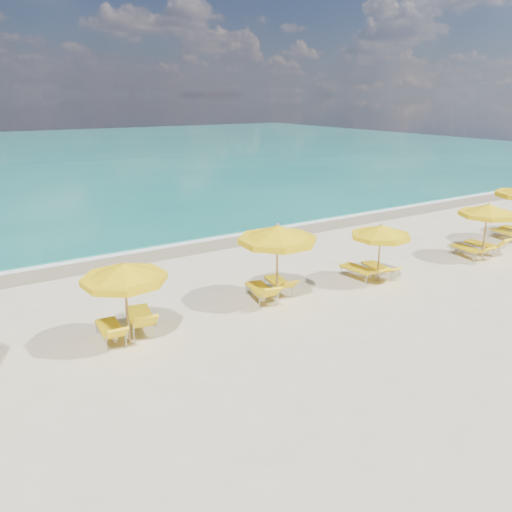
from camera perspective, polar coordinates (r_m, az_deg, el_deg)
ground_plane at (r=15.62m, az=2.95°, el=-5.63°), size 120.00×120.00×0.00m
ocean at (r=60.56m, az=-24.64°, el=10.42°), size 120.00×80.00×0.30m
wet_sand_band at (r=21.71m, az=-8.34°, el=1.04°), size 120.00×2.60×0.01m
foam_line at (r=22.42m, az=-9.19°, el=1.53°), size 120.00×1.20×0.03m
whitecap_near at (r=29.43m, az=-27.04°, el=3.71°), size 14.00×0.36×0.05m
whitecap_far at (r=39.71m, az=-7.69°, el=8.72°), size 18.00×0.30×0.05m
umbrella_2 at (r=13.12m, az=-14.86°, el=-1.96°), size 2.70×2.70×2.24m
umbrella_3 at (r=15.37m, az=2.46°, el=2.42°), size 3.18×3.18×2.50m
umbrella_4 at (r=17.57m, az=14.08°, el=2.67°), size 2.59×2.59×2.08m
umbrella_5 at (r=21.67m, az=24.99°, el=4.72°), size 2.36×2.36×2.24m
lounger_2_left at (r=13.92m, az=-16.23°, el=-8.51°), size 0.66×1.70×0.78m
lounger_2_right at (r=14.29m, az=-13.02°, el=-7.37°), size 0.97×1.98×0.91m
lounger_3_left at (r=15.86m, az=0.59°, el=-4.37°), size 0.92×1.84×0.82m
lounger_3_right at (r=16.55m, az=2.64°, el=-3.47°), size 0.82×1.71×0.73m
lounger_4_left at (r=18.07m, az=11.73°, el=-1.94°), size 0.79×1.86×0.68m
lounger_4_right at (r=18.50m, az=13.74°, el=-1.66°), size 0.81×1.75×0.64m
lounger_5_left at (r=21.77m, az=23.08°, el=0.37°), size 0.76×1.79×0.72m
lounger_5_right at (r=22.58m, az=24.52°, el=0.82°), size 0.72×1.78×0.86m
lounger_6_left at (r=25.14m, az=26.70°, el=2.11°), size 0.82×1.71×0.81m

